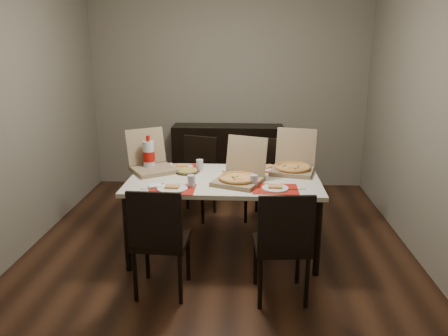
{
  "coord_description": "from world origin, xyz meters",
  "views": [
    {
      "loc": [
        0.27,
        -4.08,
        1.99
      ],
      "look_at": [
        0.05,
        -0.13,
        0.85
      ],
      "focal_mm": 35.0,
      "sensor_mm": 36.0,
      "label": 1
    }
  ],
  "objects": [
    {
      "name": "room_walls",
      "position": [
        0.0,
        0.43,
        1.73
      ],
      "size": [
        3.84,
        4.02,
        2.62
      ],
      "color": "gray",
      "rests_on": "ground"
    },
    {
      "name": "faina_plate",
      "position": [
        -0.33,
        0.03,
        0.76
      ],
      "size": [
        0.23,
        0.23,
        0.03
      ],
      "color": "black",
      "rests_on": "dining_table"
    },
    {
      "name": "sideboard",
      "position": [
        0.0,
        1.78,
        0.45
      ],
      "size": [
        1.5,
        0.4,
        0.9
      ],
      "primitive_type": "cube",
      "color": "black",
      "rests_on": "ground"
    },
    {
      "name": "ground",
      "position": [
        0.0,
        0.0,
        -0.01
      ],
      "size": [
        3.8,
        4.0,
        0.02
      ],
      "primitive_type": "cube",
      "color": "#3E2213",
      "rests_on": "ground"
    },
    {
      "name": "chair_near_right",
      "position": [
        0.55,
        -0.99,
        0.51
      ],
      "size": [
        0.45,
        0.45,
        0.93
      ],
      "color": "black",
      "rests_on": "ground"
    },
    {
      "name": "setting_far_right",
      "position": [
        0.46,
        0.18,
        0.77
      ],
      "size": [
        0.5,
        0.3,
        0.11
      ],
      "color": "#AF160B",
      "rests_on": "dining_table"
    },
    {
      "name": "setting_near_left",
      "position": [
        -0.36,
        -0.47,
        0.77
      ],
      "size": [
        0.48,
        0.3,
        0.11
      ],
      "color": "#AF160B",
      "rests_on": "dining_table"
    },
    {
      "name": "chair_far_left",
      "position": [
        -0.32,
        0.81,
        0.51
      ],
      "size": [
        0.53,
        0.53,
        0.93
      ],
      "color": "black",
      "rests_on": "ground"
    },
    {
      "name": "dip_bowl",
      "position": [
        0.08,
        0.07,
        0.76
      ],
      "size": [
        0.15,
        0.15,
        0.03
      ],
      "primitive_type": "imported",
      "rotation": [
        0.0,
        0.0,
        0.36
      ],
      "color": "white",
      "rests_on": "dining_table"
    },
    {
      "name": "pizza_box_right",
      "position": [
        0.73,
        0.12,
        0.81
      ],
      "size": [
        0.5,
        0.53,
        0.4
      ],
      "color": "#856D4C",
      "rests_on": "dining_table"
    },
    {
      "name": "pizza_box_left",
      "position": [
        -0.68,
        0.08,
        0.81
      ],
      "size": [
        0.57,
        0.59,
        0.4
      ],
      "color": "#856D4C",
      "rests_on": "dining_table"
    },
    {
      "name": "setting_near_right",
      "position": [
        0.47,
        -0.42,
        0.77
      ],
      "size": [
        0.49,
        0.3,
        0.11
      ],
      "color": "#AF160B",
      "rests_on": "dining_table"
    },
    {
      "name": "napkin_loose",
      "position": [
        0.12,
        -0.24,
        0.76
      ],
      "size": [
        0.16,
        0.16,
        0.02
      ],
      "primitive_type": "cube",
      "rotation": [
        0.0,
        0.0,
        1.02
      ],
      "color": "white",
      "rests_on": "dining_table"
    },
    {
      "name": "setting_far_left",
      "position": [
        -0.36,
        0.18,
        0.77
      ],
      "size": [
        0.49,
        0.3,
        0.11
      ],
      "color": "#AF160B",
      "rests_on": "dining_table"
    },
    {
      "name": "pizza_box_center",
      "position": [
        0.2,
        -0.26,
        0.81
      ],
      "size": [
        0.53,
        0.55,
        0.4
      ],
      "color": "#856D4C",
      "rests_on": "dining_table"
    },
    {
      "name": "chair_far_right",
      "position": [
        0.52,
        0.74,
        0.51
      ],
      "size": [
        0.54,
        0.54,
        0.93
      ],
      "color": "black",
      "rests_on": "ground"
    },
    {
      "name": "dining_table",
      "position": [
        0.05,
        -0.13,
        0.68
      ],
      "size": [
        1.8,
        1.0,
        0.75
      ],
      "color": "beige",
      "rests_on": "ground"
    },
    {
      "name": "soda_bottle",
      "position": [
        -0.72,
        0.11,
        0.9
      ],
      "size": [
        0.12,
        0.12,
        0.35
      ],
      "color": "silver",
      "rests_on": "dining_table"
    },
    {
      "name": "chair_near_left",
      "position": [
        -0.42,
        -0.96,
        0.51
      ],
      "size": [
        0.44,
        0.44,
        0.93
      ],
      "color": "black",
      "rests_on": "ground"
    }
  ]
}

